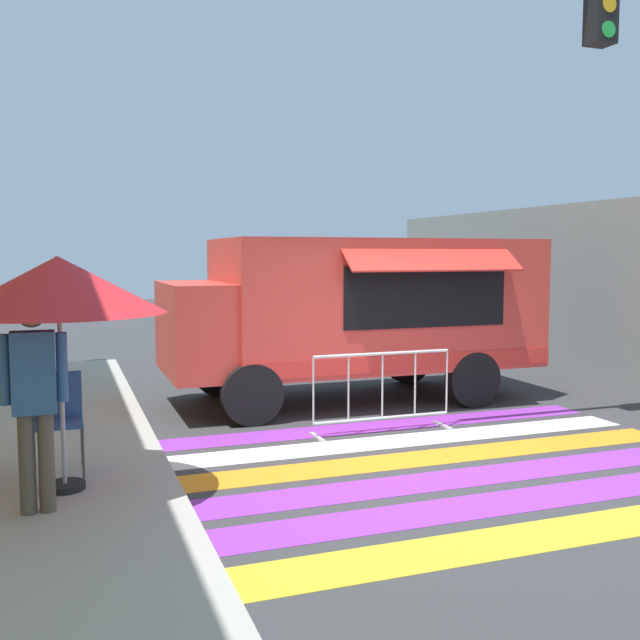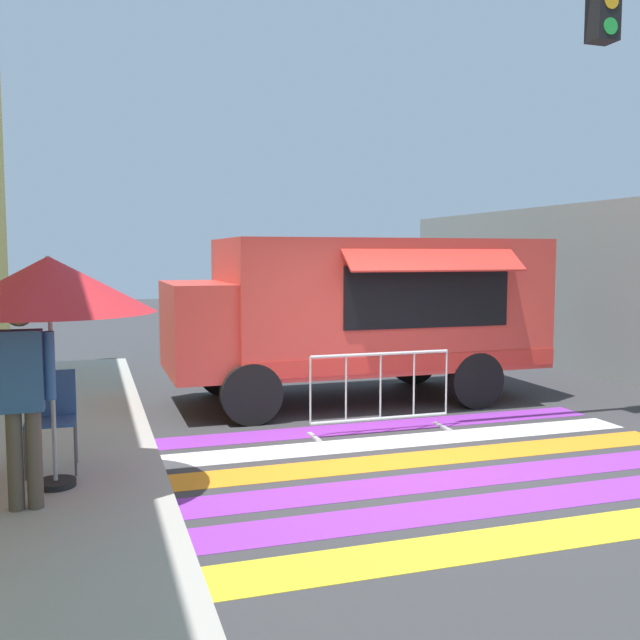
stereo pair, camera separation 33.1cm
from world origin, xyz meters
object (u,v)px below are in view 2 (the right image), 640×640
patio_umbrella (49,286)px  vendor_person (22,389)px  folding_chair (51,410)px  food_truck (352,308)px  barricade_front (380,394)px

patio_umbrella → vendor_person: (-0.21, -0.54, -0.83)m
folding_chair → food_truck: bearing=14.3°
folding_chair → vendor_person: (-0.16, -1.15, 0.43)m
folding_chair → vendor_person: 1.23m
food_truck → barricade_front: food_truck is taller
patio_umbrella → folding_chair: bearing=95.0°
folding_chair → vendor_person: vendor_person is taller
barricade_front → patio_umbrella: bearing=-160.0°
patio_umbrella → barricade_front: (3.82, 1.39, -1.48)m
patio_umbrella → barricade_front: patio_umbrella is taller
food_truck → vendor_person: bearing=-138.1°
food_truck → barricade_front: size_ratio=2.99×
food_truck → folding_chair: food_truck is taller
patio_umbrella → barricade_front: 4.32m
vendor_person → barricade_front: (4.03, 1.93, -0.65)m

